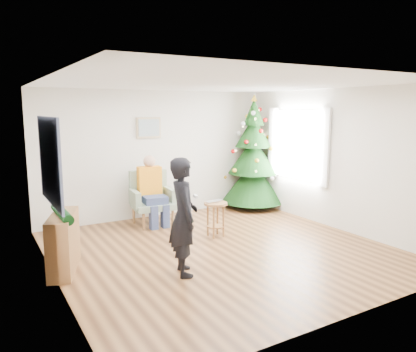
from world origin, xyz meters
TOP-DOWN VIEW (x-y plane):
  - floor at (0.00, 0.00)m, footprint 5.00×5.00m
  - ceiling at (0.00, 0.00)m, footprint 5.00×5.00m
  - wall_back at (0.00, 2.50)m, footprint 5.00×0.00m
  - wall_front at (0.00, -2.50)m, footprint 5.00×0.00m
  - wall_left at (-2.50, 0.00)m, footprint 0.00×5.00m
  - wall_right at (2.50, 0.00)m, footprint 0.00×5.00m
  - window_panel at (2.47, 1.00)m, footprint 0.04×1.30m
  - curtains at (2.44, 1.00)m, footprint 0.05×1.75m
  - christmas_tree at (2.15, 2.09)m, footprint 1.41×1.41m
  - stool at (0.28, 0.64)m, footprint 0.41×0.41m
  - laptop at (0.28, 0.64)m, footprint 0.36×0.27m
  - armchair at (-0.37, 1.96)m, footprint 0.87×0.81m
  - seated_person at (-0.38, 1.90)m, footprint 0.47×0.67m
  - standing_man at (-0.95, -0.54)m, footprint 0.52×0.66m
  - game_controller at (-0.78, -0.57)m, footprint 0.07×0.13m
  - console at (-2.33, 0.39)m, footprint 0.63×1.04m
  - garland at (-2.33, 0.39)m, footprint 0.14×0.90m
  - tapestry at (-2.46, 0.30)m, footprint 0.03×1.50m
  - framed_picture at (-0.20, 2.46)m, footprint 0.52×0.05m

SIDE VIEW (x-z plane):
  - floor at x=0.00m, z-range 0.00..0.00m
  - stool at x=0.28m, z-range 0.01..0.62m
  - armchair at x=-0.37m, z-range -0.13..0.89m
  - console at x=-2.33m, z-range 0.00..0.80m
  - laptop at x=0.28m, z-range 0.61..0.64m
  - seated_person at x=-0.38m, z-range 0.02..1.36m
  - standing_man at x=-0.95m, z-range 0.00..1.60m
  - garland at x=-2.33m, z-range 0.75..0.89m
  - game_controller at x=-0.78m, z-range 1.05..1.08m
  - christmas_tree at x=2.15m, z-range -0.13..2.42m
  - wall_back at x=0.00m, z-range -1.20..3.80m
  - wall_front at x=0.00m, z-range -1.20..3.80m
  - wall_left at x=-2.50m, z-range -1.20..3.80m
  - wall_right at x=2.50m, z-range -1.20..3.80m
  - window_panel at x=2.47m, z-range 0.80..2.20m
  - curtains at x=2.44m, z-range 0.75..2.25m
  - tapestry at x=-2.46m, z-range 0.98..2.12m
  - framed_picture at x=-0.20m, z-range 1.64..2.06m
  - ceiling at x=0.00m, z-range 2.60..2.60m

